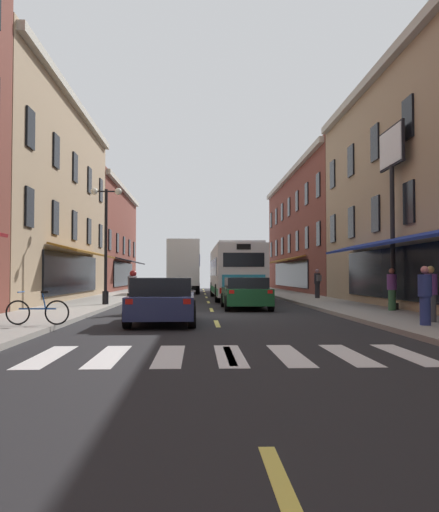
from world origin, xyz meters
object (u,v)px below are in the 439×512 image
pedestrian_near (317,283)px  street_lamp_twin (106,240)px  box_truck (184,267)px  pedestrian_mid (425,295)px  billboard_sign (392,173)px  sedan_far (186,283)px  motorcycle_rider (133,295)px  pedestrian_far (392,289)px  sedan_near (246,293)px  sedan_mid (163,300)px  transit_bus (234,271)px  bicycle_near (38,311)px  pedestrian_rear (431,293)px

pedestrian_near → street_lamp_twin: 12.96m
box_truck → pedestrian_mid: size_ratio=4.65×
billboard_sign → sedan_far: size_ratio=1.64×
motorcycle_rider → pedestrian_far: pedestrian_far is taller
sedan_near → sedan_far: (-3.19, 30.58, -0.04)m
pedestrian_mid → pedestrian_far: (1.29, 5.99, 0.01)m
billboard_sign → street_lamp_twin: billboard_sign is taller
box_truck → sedan_mid: 26.10m
transit_bus → motorcycle_rider: transit_bus is taller
transit_bus → pedestrian_far: size_ratio=7.85×
box_truck → sedan_far: bearing=90.1°
motorcycle_rider → bicycle_near: bearing=-107.8°
billboard_sign → box_truck: bearing=111.8°
transit_bus → sedan_far: bearing=99.1°
sedan_near → street_lamp_twin: size_ratio=0.82×
bicycle_near → pedestrian_near: size_ratio=1.02×
pedestrian_mid → pedestrian_rear: 1.17m
billboard_sign → pedestrian_near: (-0.68, 10.34, -4.48)m
box_truck → pedestrian_rear: box_truck is taller
pedestrian_near → box_truck: bearing=113.2°
box_truck → pedestrian_mid: bearing=-75.9°
box_truck → sedan_near: size_ratio=1.67×
sedan_far → transit_bus: bearing=-80.9°
bicycle_near → billboard_sign: bearing=27.2°
bicycle_near → pedestrian_mid: (10.35, -0.52, 0.44)m
sedan_near → pedestrian_rear: bearing=-60.7°
sedan_far → motorcycle_rider: (-1.32, -33.46, 0.05)m
transit_bus → pedestrian_rear: (4.43, -17.75, -0.75)m
billboard_sign → transit_bus: bearing=114.1°
transit_bus → sedan_near: size_ratio=2.85×
pedestrian_near → sedan_near: bearing=-133.8°
pedestrian_mid → box_truck: bearing=28.1°
pedestrian_mid → sedan_far: bearing=24.2°
transit_bus → pedestrian_near: bearing=-20.5°
transit_bus → box_truck: box_truck is taller
pedestrian_far → box_truck: bearing=72.7°
street_lamp_twin → pedestrian_near: bearing=29.2°
billboard_sign → street_lamp_twin: size_ratio=1.34×
box_truck → motorcycle_rider: 22.24m
street_lamp_twin → billboard_sign: bearing=-19.1°
box_truck → bicycle_near: (-3.20, -27.93, -1.60)m
sedan_mid → pedestrian_far: (8.40, 3.61, 0.25)m
billboard_sign → sedan_far: billboard_sign is taller
transit_bus → sedan_far: 21.28m
pedestrian_mid → pedestrian_far: 6.13m
sedan_far → pedestrian_near: (8.07, -22.76, 0.37)m
street_lamp_twin → pedestrian_mid: bearing=-46.3°
sedan_mid → sedan_far: bearing=90.1°
pedestrian_rear → pedestrian_near: bearing=-103.1°
pedestrian_near → pedestrian_mid: 17.02m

